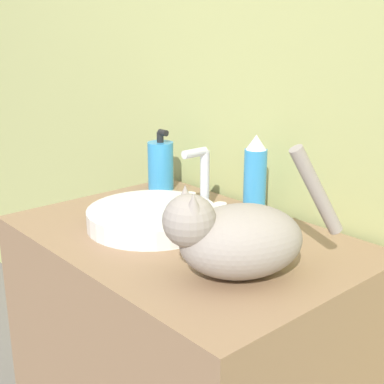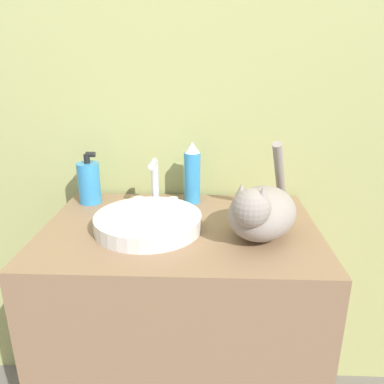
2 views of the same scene
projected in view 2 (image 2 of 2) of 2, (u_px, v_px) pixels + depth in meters
wall_back at (186, 80)px, 1.28m from camera, size 6.00×0.05×2.50m
vanity_cabinet at (182, 341)px, 1.25m from camera, size 0.81×0.57×0.85m
sink_basin at (148, 222)px, 1.09m from camera, size 0.31×0.31×0.04m
faucet at (155, 188)px, 1.23m from camera, size 0.15×0.09×0.17m
cat at (261, 211)px, 1.02m from camera, size 0.26×0.36×0.25m
soap_bottle at (89, 182)px, 1.28m from camera, size 0.08×0.08×0.18m
spray_bottle at (192, 174)px, 1.27m from camera, size 0.06×0.06×0.21m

